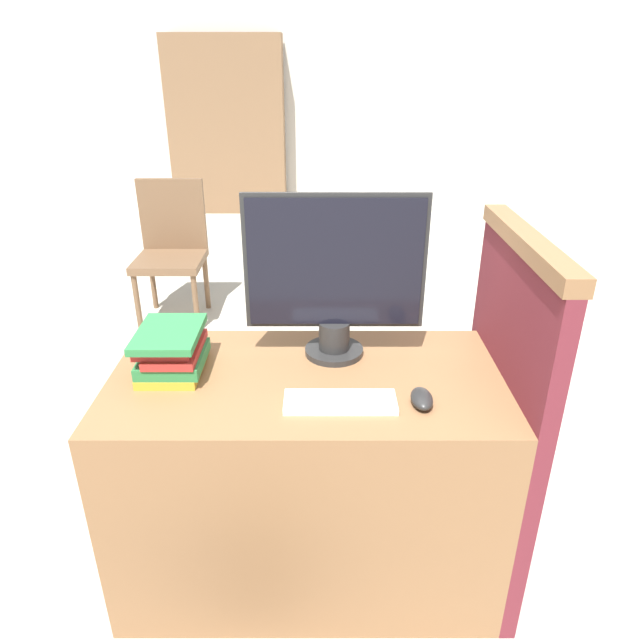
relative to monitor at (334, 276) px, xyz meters
name	(u,v)px	position (x,y,z in m)	size (l,w,h in m)	color
ground_plane	(306,638)	(-0.09, -0.47, -1.04)	(20.00, 20.00, 0.00)	#BCB7A8
wall_back	(315,80)	(-0.09, 5.17, 0.36)	(12.00, 0.06, 2.80)	silver
desk	(307,474)	(-0.09, -0.15, -0.66)	(1.22, 0.64, 0.77)	#8C603D
carrel_divider	(501,412)	(0.54, -0.12, -0.43)	(0.07, 0.70, 1.21)	maroon
monitor	(334,276)	(0.00, 0.00, 0.00)	(0.57, 0.19, 0.54)	#282828
keyboard	(340,402)	(0.01, -0.31, -0.27)	(0.32, 0.12, 0.02)	white
mouse	(421,399)	(0.24, -0.31, -0.25)	(0.06, 0.11, 0.04)	#262626
book_stack	(171,351)	(-0.51, -0.12, -0.20)	(0.19, 0.27, 0.15)	gold
far_chair	(171,245)	(-1.05, 2.00, -0.53)	(0.44, 0.44, 0.92)	brown
bookshelf_far	(227,127)	(-1.07, 4.93, -0.11)	(1.26, 0.32, 1.86)	#846042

